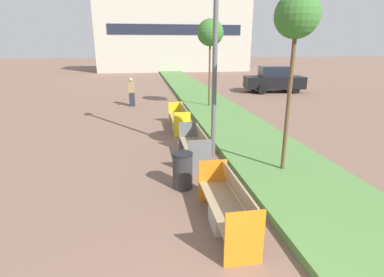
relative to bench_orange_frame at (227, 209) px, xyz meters
name	(u,v)px	position (x,y,z in m)	size (l,w,h in m)	color
planter_grass_strip	(224,117)	(2.26, 8.48, -0.28)	(2.80, 120.00, 0.18)	#568442
building_backdrop	(173,34)	(3.06, 37.30, 4.36)	(19.74, 5.95, 9.46)	#B2AD9E
bench_orange_frame	(227,209)	(0.00, 0.00, 0.00)	(0.65, 2.12, 0.94)	#ADA8A0
bench_grey_frame	(195,149)	(0.00, 3.44, 0.00)	(0.65, 1.96, 0.94)	#ADA8A0
bench_yellow_frame	(180,120)	(0.00, 6.99, 0.00)	(0.65, 2.17, 0.94)	#ADA8A0
litter_bin	(183,170)	(-0.59, 1.76, 0.07)	(0.49, 0.49, 0.88)	#2D2D30
street_lamp_post	(216,24)	(0.61, 3.73, 3.44)	(0.24, 0.44, 6.87)	#56595B
sapling_tree_near	(297,18)	(2.09, 2.07, 3.48)	(1.03, 1.03, 4.43)	brown
sapling_tree_far	(210,33)	(2.09, 10.86, 3.50)	(1.34, 1.34, 4.57)	brown
pedestrian_walking	(131,92)	(-2.03, 12.31, 0.43)	(0.53, 0.24, 1.59)	#232633
parked_car_distant	(274,80)	(8.10, 16.07, 0.54)	(4.40, 2.30, 1.86)	black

